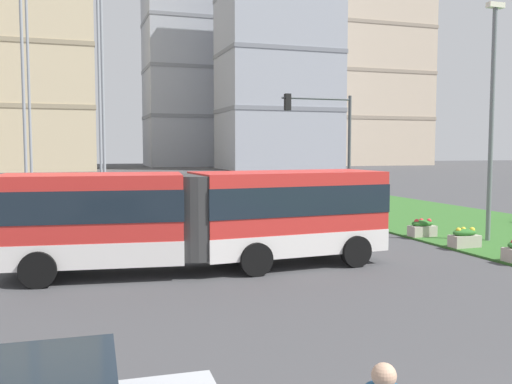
{
  "coord_description": "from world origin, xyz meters",
  "views": [
    {
      "loc": [
        -5.83,
        -3.56,
        3.77
      ],
      "look_at": [
        0.28,
        15.14,
        2.2
      ],
      "focal_mm": 39.2,
      "sensor_mm": 36.0,
      "label": 1
    }
  ],
  "objects_px": {
    "traffic_light_far_right": "(329,136)",
    "apartment_tower_eastcentre": "(278,56)",
    "articulated_bus": "(201,216)",
    "flower_planter_5": "(422,228)",
    "streetlight_median": "(492,113)",
    "apartment_tower_east": "(372,77)",
    "apartment_tower_westcentre": "(44,53)",
    "car_grey_wagon": "(70,215)",
    "flower_planter_4": "(465,238)",
    "apartment_tower_centre": "(190,49)"
  },
  "relations": [
    {
      "from": "apartment_tower_east",
      "to": "car_grey_wagon",
      "type": "bearing_deg",
      "value": -126.94
    },
    {
      "from": "apartment_tower_westcentre",
      "to": "apartment_tower_centre",
      "type": "bearing_deg",
      "value": 26.05
    },
    {
      "from": "apartment_tower_centre",
      "to": "traffic_light_far_right",
      "type": "bearing_deg",
      "value": -96.98
    },
    {
      "from": "streetlight_median",
      "to": "apartment_tower_east",
      "type": "height_order",
      "value": "apartment_tower_east"
    },
    {
      "from": "apartment_tower_westcentre",
      "to": "car_grey_wagon",
      "type": "bearing_deg",
      "value": -86.91
    },
    {
      "from": "flower_planter_4",
      "to": "apartment_tower_eastcentre",
      "type": "bearing_deg",
      "value": 74.73
    },
    {
      "from": "traffic_light_far_right",
      "to": "apartment_tower_eastcentre",
      "type": "xyz_separation_m",
      "value": [
        22.31,
        67.53,
        15.31
      ]
    },
    {
      "from": "flower_planter_4",
      "to": "apartment_tower_westcentre",
      "type": "relative_size",
      "value": 0.03
    },
    {
      "from": "flower_planter_4",
      "to": "apartment_tower_centre",
      "type": "height_order",
      "value": "apartment_tower_centre"
    },
    {
      "from": "flower_planter_4",
      "to": "apartment_tower_east",
      "type": "bearing_deg",
      "value": 62.2
    },
    {
      "from": "car_grey_wagon",
      "to": "flower_planter_4",
      "type": "distance_m",
      "value": 16.65
    },
    {
      "from": "apartment_tower_eastcentre",
      "to": "traffic_light_far_right",
      "type": "bearing_deg",
      "value": -108.28
    },
    {
      "from": "apartment_tower_centre",
      "to": "articulated_bus",
      "type": "bearing_deg",
      "value": -101.24
    },
    {
      "from": "articulated_bus",
      "to": "flower_planter_5",
      "type": "height_order",
      "value": "articulated_bus"
    },
    {
      "from": "flower_planter_5",
      "to": "apartment_tower_westcentre",
      "type": "bearing_deg",
      "value": 102.55
    },
    {
      "from": "streetlight_median",
      "to": "car_grey_wagon",
      "type": "bearing_deg",
      "value": 153.0
    },
    {
      "from": "traffic_light_far_right",
      "to": "apartment_tower_westcentre",
      "type": "xyz_separation_m",
      "value": [
        -16.4,
        74.9,
        15.0
      ]
    },
    {
      "from": "traffic_light_far_right",
      "to": "apartment_tower_westcentre",
      "type": "distance_m",
      "value": 78.13
    },
    {
      "from": "streetlight_median",
      "to": "apartment_tower_centre",
      "type": "relative_size",
      "value": 0.2
    },
    {
      "from": "apartment_tower_eastcentre",
      "to": "apartment_tower_east",
      "type": "bearing_deg",
      "value": 30.44
    },
    {
      "from": "apartment_tower_eastcentre",
      "to": "apartment_tower_east",
      "type": "height_order",
      "value": "apartment_tower_eastcentre"
    },
    {
      "from": "car_grey_wagon",
      "to": "apartment_tower_westcentre",
      "type": "distance_m",
      "value": 76.69
    },
    {
      "from": "articulated_bus",
      "to": "apartment_tower_eastcentre",
      "type": "height_order",
      "value": "apartment_tower_eastcentre"
    },
    {
      "from": "traffic_light_far_right",
      "to": "apartment_tower_east",
      "type": "height_order",
      "value": "apartment_tower_east"
    },
    {
      "from": "articulated_bus",
      "to": "apartment_tower_centre",
      "type": "relative_size",
      "value": 0.25
    },
    {
      "from": "flower_planter_5",
      "to": "streetlight_median",
      "type": "bearing_deg",
      "value": -41.2
    },
    {
      "from": "flower_planter_5",
      "to": "traffic_light_far_right",
      "type": "relative_size",
      "value": 0.17
    },
    {
      "from": "traffic_light_far_right",
      "to": "streetlight_median",
      "type": "bearing_deg",
      "value": -65.11
    },
    {
      "from": "flower_planter_5",
      "to": "apartment_tower_centre",
      "type": "distance_m",
      "value": 97.31
    },
    {
      "from": "articulated_bus",
      "to": "apartment_tower_eastcentre",
      "type": "xyz_separation_m",
      "value": [
        30.78,
        76.32,
        18.0
      ]
    },
    {
      "from": "flower_planter_4",
      "to": "flower_planter_5",
      "type": "relative_size",
      "value": 1.0
    },
    {
      "from": "articulated_bus",
      "to": "apartment_tower_east",
      "type": "height_order",
      "value": "apartment_tower_east"
    },
    {
      "from": "apartment_tower_centre",
      "to": "apartment_tower_east",
      "type": "height_order",
      "value": "apartment_tower_centre"
    },
    {
      "from": "car_grey_wagon",
      "to": "traffic_light_far_right",
      "type": "height_order",
      "value": "traffic_light_far_right"
    },
    {
      "from": "streetlight_median",
      "to": "apartment_tower_east",
      "type": "relative_size",
      "value": 0.24
    },
    {
      "from": "apartment_tower_east",
      "to": "flower_planter_5",
      "type": "bearing_deg",
      "value": -118.49
    },
    {
      "from": "flower_planter_5",
      "to": "apartment_tower_eastcentre",
      "type": "distance_m",
      "value": 78.6
    },
    {
      "from": "articulated_bus",
      "to": "apartment_tower_eastcentre",
      "type": "distance_m",
      "value": 84.24
    },
    {
      "from": "traffic_light_far_right",
      "to": "apartment_tower_eastcentre",
      "type": "distance_m",
      "value": 72.74
    },
    {
      "from": "traffic_light_far_right",
      "to": "apartment_tower_eastcentre",
      "type": "height_order",
      "value": "apartment_tower_eastcentre"
    },
    {
      "from": "flower_planter_4",
      "to": "streetlight_median",
      "type": "height_order",
      "value": "streetlight_median"
    },
    {
      "from": "traffic_light_far_right",
      "to": "apartment_tower_east",
      "type": "relative_size",
      "value": 0.17
    },
    {
      "from": "articulated_bus",
      "to": "traffic_light_far_right",
      "type": "bearing_deg",
      "value": 46.05
    },
    {
      "from": "flower_planter_4",
      "to": "traffic_light_far_right",
      "type": "bearing_deg",
      "value": 100.49
    },
    {
      "from": "streetlight_median",
      "to": "apartment_tower_eastcentre",
      "type": "bearing_deg",
      "value": 75.9
    },
    {
      "from": "car_grey_wagon",
      "to": "flower_planter_4",
      "type": "xyz_separation_m",
      "value": [
        13.96,
        -9.07,
        -0.33
      ]
    },
    {
      "from": "articulated_bus",
      "to": "apartment_tower_westcentre",
      "type": "distance_m",
      "value": 85.91
    },
    {
      "from": "apartment_tower_east",
      "to": "apartment_tower_centre",
      "type": "bearing_deg",
      "value": 173.89
    },
    {
      "from": "car_grey_wagon",
      "to": "flower_planter_4",
      "type": "height_order",
      "value": "car_grey_wagon"
    },
    {
      "from": "car_grey_wagon",
      "to": "apartment_tower_east",
      "type": "height_order",
      "value": "apartment_tower_east"
    }
  ]
}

